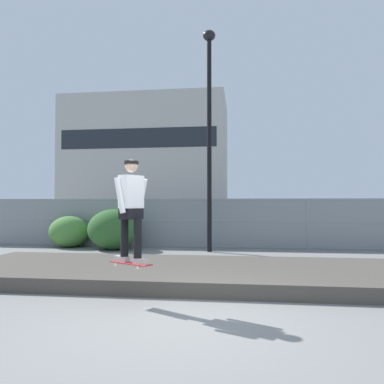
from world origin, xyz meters
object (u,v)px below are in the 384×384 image
skater (131,204)px  shrub_left (69,232)px  parked_car_near (121,221)px  parked_car_mid (272,223)px  skateboard (131,264)px  shrub_center (114,229)px  street_lamp (209,116)px

skater → shrub_left: 8.96m
parked_car_near → parked_car_mid: 6.85m
parked_car_near → shrub_left: size_ratio=2.96×
skateboard → shrub_center: 7.58m
skateboard → shrub_center: bearing=111.5°
skateboard → parked_car_mid: bearing=73.6°
parked_car_mid → shrub_center: bearing=-148.9°
parked_car_near → skateboard: bearing=-70.9°
skateboard → parked_car_near: size_ratio=0.17×
street_lamp → parked_car_near: street_lamp is taller
parked_car_near → shrub_left: bearing=-106.9°
parked_car_mid → skater: bearing=-106.4°
parked_car_near → shrub_left: (-0.98, -3.22, -0.24)m
street_lamp → skater: bearing=-95.7°
parked_car_near → shrub_center: size_ratio=2.40×
skater → street_lamp: bearing=84.3°
parked_car_near → parked_car_mid: (6.84, -0.16, 0.00)m
shrub_center → skateboard: bearing=-68.5°
skater → parked_car_near: 11.42m
skateboard → shrub_center: shrub_center is taller
skater → shrub_center: size_ratio=0.89×
skateboard → shrub_left: bearing=122.0°
street_lamp → parked_car_mid: street_lamp is taller
street_lamp → parked_car_mid: size_ratio=1.72×
skateboard → skater: skater is taller
skateboard → parked_car_mid: parked_car_mid is taller
street_lamp → shrub_center: 5.31m
parked_car_mid → shrub_left: parked_car_mid is taller
street_lamp → shrub_left: street_lamp is taller
street_lamp → shrub_center: size_ratio=4.10×
skater → shrub_center: 7.64m
skateboard → skater: (0.00, 0.00, 0.97)m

